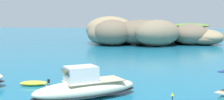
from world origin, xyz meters
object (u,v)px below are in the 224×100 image
object	(u,v)px
islet_large	(126,32)
dinghy_tender	(34,83)
islet_small	(191,35)
motorboat_cream	(86,87)

from	to	relation	value
islet_large	dinghy_tender	xyz separation A→B (m)	(-1.85, -45.99, -2.93)
islet_small	motorboat_cream	distance (m)	55.45
islet_large	dinghy_tender	bearing A→B (deg)	-92.31
islet_small	motorboat_cream	bearing A→B (deg)	-102.53
islet_large	islet_small	size ratio (longest dim) A/B	1.29
islet_large	motorboat_cream	xyz separation A→B (m)	(4.19, -49.09, -2.29)
islet_large	motorboat_cream	world-z (taller)	islet_large
islet_large	islet_small	world-z (taller)	islet_large
islet_small	motorboat_cream	xyz separation A→B (m)	(-12.03, -54.11, -1.33)
islet_large	motorboat_cream	distance (m)	49.32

